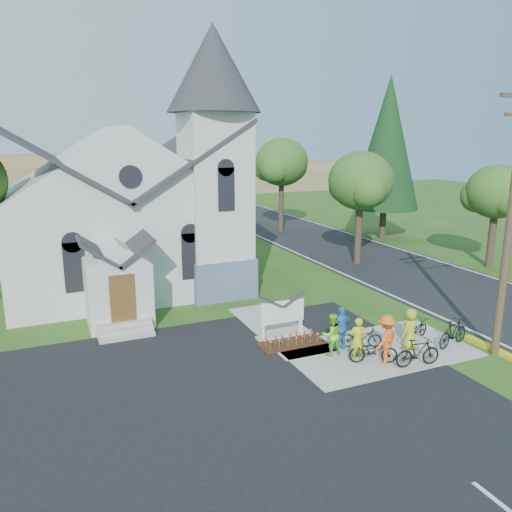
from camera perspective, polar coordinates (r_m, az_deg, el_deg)
name	(u,v)px	position (r m, az deg, el deg)	size (l,w,h in m)	color
ground	(351,363)	(18.57, 10.84, -11.93)	(120.00, 120.00, 0.00)	#275117
parking_lot	(174,439)	(14.39, -9.40, -19.93)	(20.00, 16.00, 0.02)	black
road	(350,251)	(35.71, 10.70, 0.51)	(8.00, 90.00, 0.02)	black
sidewalk	(377,350)	(19.74, 13.69, -10.41)	(7.00, 4.00, 0.05)	#9C968D
church	(128,189)	(26.69, -14.37, 7.39)	(12.35, 12.00, 13.00)	silver
church_sign	(282,312)	(20.15, 2.99, -6.45)	(2.20, 0.40, 1.70)	#9C968D
flower_bed	(292,344)	(19.77, 4.13, -9.96)	(2.60, 1.10, 0.07)	#361A0E
tree_road_near	(361,181)	(31.62, 11.89, 8.34)	(4.00, 4.00, 7.05)	#37281E
tree_road_mid	(282,163)	(42.16, 2.95, 10.62)	(4.40, 4.40, 7.80)	#37281E
tree_road_far	(497,192)	(33.42, 25.82, 6.57)	(3.60, 3.60, 6.30)	#37281E
conifer	(387,143)	(40.21, 14.79, 12.35)	(5.20, 5.20, 12.40)	#37281E
distant_hills	(141,179)	(71.50, -13.00, 8.58)	(61.00, 10.00, 5.60)	olive
cyclist_0	(357,340)	(18.31, 11.49, -9.35)	(0.60, 0.39, 1.64)	#B2C216
bike_0	(362,337)	(19.66, 11.97, -9.04)	(0.54, 1.56, 0.82)	black
cyclist_1	(331,334)	(18.69, 8.61, -8.84)	(0.77, 0.60, 1.59)	#7BD527
bike_1	(418,352)	(18.59, 18.01, -10.44)	(0.48, 1.71, 1.03)	black
cyclist_2	(341,328)	(19.11, 9.74, -8.13)	(1.01, 0.42, 1.73)	#2980CF
bike_2	(373,351)	(18.46, 13.26, -10.50)	(0.60, 1.73, 0.91)	black
cyclist_3	(386,339)	(18.40, 14.63, -9.18)	(1.15, 0.66, 1.78)	orange
bike_3	(453,333)	(20.72, 21.60, -8.16)	(0.50, 1.78, 1.07)	black
cyclist_4	(410,329)	(19.81, 17.23, -7.98)	(0.78, 0.51, 1.60)	gold
bike_4	(417,330)	(20.93, 17.89, -8.01)	(0.54, 1.55, 0.82)	black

